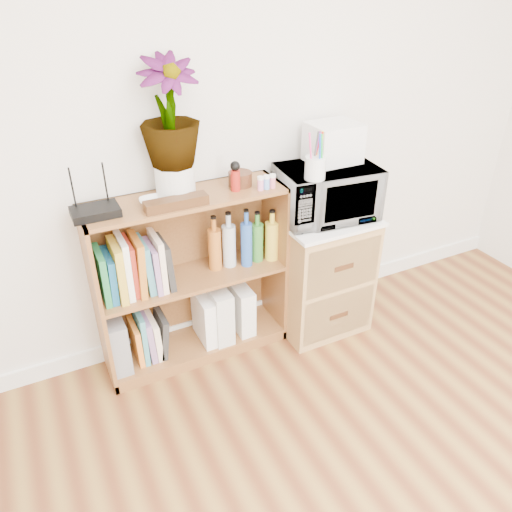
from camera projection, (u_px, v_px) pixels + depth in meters
skirting_board at (242, 312)px, 3.08m from camera, size 4.00×0.02×0.10m
bookshelf at (192, 280)px, 2.62m from camera, size 1.00×0.30×0.95m
wicker_unit at (319, 272)px, 2.91m from camera, size 0.50×0.45×0.70m
microwave at (326, 192)px, 2.64m from camera, size 0.54×0.39×0.28m
pen_cup at (315, 168)px, 2.41m from camera, size 0.10×0.10×0.11m
small_appliance at (333, 143)px, 2.60m from camera, size 0.26×0.21×0.20m
router at (95, 212)px, 2.19m from camera, size 0.21×0.14×0.04m
white_bowl at (154, 202)px, 2.28m from camera, size 0.13×0.13×0.03m
plant_pot at (175, 181)px, 2.34m from camera, size 0.19×0.19×0.16m
potted_plant at (169, 112)px, 2.17m from camera, size 0.27×0.27×0.48m
trinket_box at (176, 203)px, 2.26m from camera, size 0.29×0.07×0.05m
kokeshi_doll at (235, 181)px, 2.41m from camera, size 0.05×0.05×0.10m
wooden_bowl at (240, 179)px, 2.48m from camera, size 0.12×0.12×0.07m
paint_jars at (267, 183)px, 2.44m from camera, size 0.12×0.04×0.06m
file_box at (117, 341)px, 2.59m from camera, size 0.09×0.24×0.30m
magazine_holder_left at (206, 317)px, 2.77m from camera, size 0.09×0.23×0.29m
magazine_holder_mid at (217, 311)px, 2.79m from camera, size 0.10×0.26×0.32m
magazine_holder_right at (241, 307)px, 2.85m from camera, size 0.09×0.23×0.28m
cookbooks at (133, 267)px, 2.43m from camera, size 0.35×0.20×0.31m
liquor_bottles at (243, 239)px, 2.65m from camera, size 0.39×0.07×0.32m
lower_books at (148, 336)px, 2.66m from camera, size 0.18×0.19×0.29m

